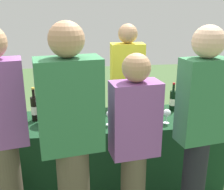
{
  "coord_description": "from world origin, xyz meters",
  "views": [
    {
      "loc": [
        -0.35,
        -2.5,
        1.85
      ],
      "look_at": [
        0.0,
        0.0,
        1.02
      ],
      "focal_mm": 44.08,
      "sensor_mm": 36.0,
      "label": 1
    }
  ],
  "objects": [
    {
      "name": "wine_bottle_0",
      "position": [
        -0.75,
        0.07,
        0.89
      ],
      "size": [
        0.07,
        0.07,
        0.34
      ],
      "color": "black",
      "rests_on": "tasting_table"
    },
    {
      "name": "guest_2",
      "position": [
        0.08,
        -0.67,
        0.84
      ],
      "size": [
        0.38,
        0.24,
        1.54
      ],
      "rotation": [
        0.0,
        0.0,
        0.12
      ],
      "color": "brown",
      "rests_on": "ground_plane"
    },
    {
      "name": "wine_glass_0",
      "position": [
        -0.04,
        -0.13,
        0.87
      ],
      "size": [
        0.07,
        0.07,
        0.14
      ],
      "color": "silver",
      "rests_on": "tasting_table"
    },
    {
      "name": "ground_plane",
      "position": [
        0.0,
        0.0,
        0.0
      ],
      "size": [
        12.0,
        12.0,
        0.0
      ],
      "primitive_type": "plane",
      "color": "#476638"
    },
    {
      "name": "wine_glass_2",
      "position": [
        0.37,
        -0.05,
        0.87
      ],
      "size": [
        0.08,
        0.08,
        0.14
      ],
      "color": "silver",
      "rests_on": "tasting_table"
    },
    {
      "name": "wine_glass_1",
      "position": [
        0.2,
        -0.17,
        0.87
      ],
      "size": [
        0.07,
        0.07,
        0.14
      ],
      "color": "silver",
      "rests_on": "tasting_table"
    },
    {
      "name": "tasting_table",
      "position": [
        0.0,
        0.0,
        0.39
      ],
      "size": [
        2.21,
        0.65,
        0.77
      ],
      "primitive_type": "cube",
      "color": "#14381E",
      "rests_on": "ground_plane"
    },
    {
      "name": "wine_bottle_5",
      "position": [
        0.67,
        0.14,
        0.88
      ],
      "size": [
        0.07,
        0.07,
        0.31
      ],
      "color": "black",
      "rests_on": "tasting_table"
    },
    {
      "name": "wine_bottle_6",
      "position": [
        0.9,
        0.06,
        0.88
      ],
      "size": [
        0.07,
        0.07,
        0.31
      ],
      "color": "black",
      "rests_on": "tasting_table"
    },
    {
      "name": "wine_bottle_3",
      "position": [
        0.25,
        0.08,
        0.88
      ],
      "size": [
        0.08,
        0.08,
        0.29
      ],
      "color": "black",
      "rests_on": "tasting_table"
    },
    {
      "name": "guest_1",
      "position": [
        -0.39,
        -0.72,
        0.95
      ],
      "size": [
        0.47,
        0.31,
        1.76
      ],
      "rotation": [
        0.0,
        0.0,
        0.16
      ],
      "color": "brown",
      "rests_on": "ground_plane"
    },
    {
      "name": "wine_bottle_4",
      "position": [
        0.51,
        0.13,
        0.89
      ],
      "size": [
        0.06,
        0.06,
        0.31
      ],
      "color": "black",
      "rests_on": "tasting_table"
    },
    {
      "name": "wine_bottle_1",
      "position": [
        -0.11,
        0.17,
        0.89
      ],
      "size": [
        0.06,
        0.06,
        0.33
      ],
      "color": "black",
      "rests_on": "tasting_table"
    },
    {
      "name": "wine_glass_3",
      "position": [
        0.5,
        -0.17,
        0.87
      ],
      "size": [
        0.07,
        0.07,
        0.14
      ],
      "color": "silver",
      "rests_on": "tasting_table"
    },
    {
      "name": "ice_bucket",
      "position": [
        -0.62,
        -0.0,
        0.86
      ],
      "size": [
        0.18,
        0.18,
        0.19
      ],
      "primitive_type": "cylinder",
      "color": "silver",
      "rests_on": "tasting_table"
    },
    {
      "name": "guest_3",
      "position": [
        0.57,
        -0.7,
        0.97
      ],
      "size": [
        0.37,
        0.24,
        1.72
      ],
      "rotation": [
        0.0,
        0.0,
        0.16
      ],
      "color": "black",
      "rests_on": "ground_plane"
    },
    {
      "name": "wine_bottle_2",
      "position": [
        0.17,
        0.16,
        0.88
      ],
      "size": [
        0.07,
        0.07,
        0.3
      ],
      "color": "black",
      "rests_on": "tasting_table"
    },
    {
      "name": "guest_0",
      "position": [
        -0.9,
        -0.56,
        0.95
      ],
      "size": [
        0.41,
        0.28,
        1.73
      ],
      "rotation": [
        0.0,
        0.0,
        0.2
      ],
      "color": "brown",
      "rests_on": "ground_plane"
    },
    {
      "name": "server_pouring",
      "position": [
        0.27,
        0.6,
        0.9
      ],
      "size": [
        0.39,
        0.22,
        1.65
      ],
      "rotation": [
        0.0,
        0.0,
        3.12
      ],
      "color": "black",
      "rests_on": "ground_plane"
    }
  ]
}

